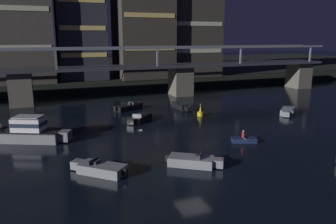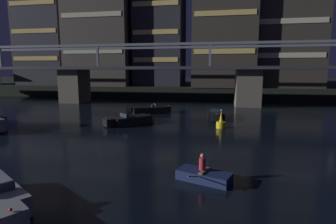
# 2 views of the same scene
# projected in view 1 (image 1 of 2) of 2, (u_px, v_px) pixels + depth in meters

# --- Properties ---
(ground_plane) EXTENTS (400.00, 400.00, 0.00)m
(ground_plane) POSITION_uv_depth(u_px,v_px,m) (193.00, 178.00, 26.91)
(ground_plane) COLOR black
(far_riverbank) EXTENTS (240.00, 80.00, 2.20)m
(far_riverbank) POSITION_uv_depth(u_px,v_px,m) (79.00, 70.00, 104.20)
(far_riverbank) COLOR black
(far_riverbank) RESTS_ON ground
(river_bridge) EXTENTS (91.71, 6.40, 9.38)m
(river_bridge) POSITION_uv_depth(u_px,v_px,m) (107.00, 76.00, 59.63)
(river_bridge) COLOR #605B51
(river_bridge) RESTS_ON ground
(tower_central) EXTENTS (9.83, 9.95, 27.28)m
(tower_central) POSITION_uv_depth(u_px,v_px,m) (79.00, 15.00, 70.37)
(tower_central) COLOR #282833
(tower_central) RESTS_ON far_riverbank
(tower_east_tall) EXTENTS (11.72, 11.69, 33.70)m
(tower_east_tall) POSITION_uv_depth(u_px,v_px,m) (142.00, 0.00, 72.58)
(tower_east_tall) COLOR #38332D
(tower_east_tall) RESTS_ON far_riverbank
(tower_east_low) EXTENTS (12.95, 14.00, 30.01)m
(tower_east_low) POSITION_uv_depth(u_px,v_px,m) (186.00, 11.00, 79.24)
(tower_east_low) COLOR #38332D
(tower_east_low) RESTS_ON far_riverbank
(cabin_cruiser_near_left) EXTENTS (9.16, 5.80, 2.79)m
(cabin_cruiser_near_left) POSITION_uv_depth(u_px,v_px,m) (27.00, 132.00, 36.44)
(cabin_cruiser_near_left) COLOR gray
(cabin_cruiser_near_left) RESTS_ON ground
(speedboat_near_center) EXTENTS (1.98, 5.22, 1.16)m
(speedboat_near_center) POSITION_uv_depth(u_px,v_px,m) (183.00, 106.00, 52.80)
(speedboat_near_center) COLOR black
(speedboat_near_center) RESTS_ON ground
(speedboat_mid_left) EXTENTS (4.42, 4.35, 1.16)m
(speedboat_mid_left) POSITION_uv_depth(u_px,v_px,m) (288.00, 111.00, 49.28)
(speedboat_mid_left) COLOR gray
(speedboat_mid_left) RESTS_ON ground
(speedboat_mid_center) EXTENTS (4.50, 4.27, 1.16)m
(speedboat_mid_center) POSITION_uv_depth(u_px,v_px,m) (100.00, 169.00, 27.87)
(speedboat_mid_center) COLOR gray
(speedboat_mid_center) RESTS_ON ground
(speedboat_mid_right) EXTENTS (4.28, 4.49, 1.16)m
(speedboat_mid_right) POSITION_uv_depth(u_px,v_px,m) (139.00, 118.00, 45.17)
(speedboat_mid_right) COLOR black
(speedboat_mid_right) RESTS_ON ground
(speedboat_far_left) EXTENTS (4.77, 3.83, 1.16)m
(speedboat_far_left) POSITION_uv_depth(u_px,v_px,m) (193.00, 161.00, 29.53)
(speedboat_far_left) COLOR gray
(speedboat_far_left) RESTS_ON ground
(speedboat_far_center) EXTENTS (4.99, 3.30, 1.16)m
(speedboat_far_center) POSITION_uv_depth(u_px,v_px,m) (128.00, 107.00, 52.16)
(speedboat_far_center) COLOR black
(speedboat_far_center) RESTS_ON ground
(channel_buoy) EXTENTS (0.90, 0.90, 1.76)m
(channel_buoy) POSITION_uv_depth(u_px,v_px,m) (200.00, 113.00, 48.07)
(channel_buoy) COLOR yellow
(channel_buoy) RESTS_ON ground
(dinghy_with_paddler) EXTENTS (2.82, 2.67, 1.36)m
(dinghy_with_paddler) POSITION_uv_depth(u_px,v_px,m) (244.00, 140.00, 36.13)
(dinghy_with_paddler) COLOR #19234C
(dinghy_with_paddler) RESTS_ON ground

